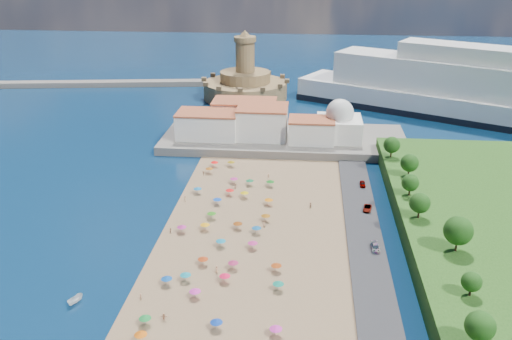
# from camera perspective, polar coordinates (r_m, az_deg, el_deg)

# --- Properties ---
(ground) EXTENTS (700.00, 700.00, 0.00)m
(ground) POSITION_cam_1_polar(r_m,az_deg,el_deg) (148.21, -2.48, -6.40)
(ground) COLOR #071938
(ground) RESTS_ON ground
(terrace) EXTENTS (90.00, 36.00, 3.00)m
(terrace) POSITION_cam_1_polar(r_m,az_deg,el_deg) (213.77, 2.83, 3.07)
(terrace) COLOR #59544C
(terrace) RESTS_ON ground
(jetty) EXTENTS (18.00, 70.00, 2.40)m
(jetty) POSITION_cam_1_polar(r_m,az_deg,el_deg) (249.00, -1.85, 5.73)
(jetty) COLOR #59544C
(jetty) RESTS_ON ground
(breakwater) EXTENTS (199.03, 34.77, 2.60)m
(breakwater) POSITION_cam_1_polar(r_m,az_deg,el_deg) (317.82, -18.78, 8.14)
(breakwater) COLOR #59544C
(breakwater) RESTS_ON ground
(waterfront_buildings) EXTENTS (57.00, 29.00, 11.00)m
(waterfront_buildings) POSITION_cam_1_polar(r_m,az_deg,el_deg) (213.37, -0.64, 4.86)
(waterfront_buildings) COLOR silver
(waterfront_buildings) RESTS_ON terrace
(domed_building) EXTENTS (16.00, 16.00, 15.00)m
(domed_building) POSITION_cam_1_polar(r_m,az_deg,el_deg) (209.70, 8.33, 4.64)
(domed_building) COLOR silver
(domed_building) RESTS_ON terrace
(fortress) EXTENTS (40.00, 40.00, 32.40)m
(fortress) POSITION_cam_1_polar(r_m,az_deg,el_deg) (276.44, -1.08, 8.54)
(fortress) COLOR olive
(fortress) RESTS_ON ground
(cruise_ship) EXTENTS (163.84, 103.43, 37.64)m
(cruise_ship) POSITION_cam_1_polar(r_m,az_deg,el_deg) (256.67, 22.67, 6.85)
(cruise_ship) COLOR black
(cruise_ship) RESTS_ON ground
(beach_parasols) EXTENTS (29.87, 114.72, 2.20)m
(beach_parasols) POSITION_cam_1_polar(r_m,az_deg,el_deg) (136.97, -3.65, -7.93)
(beach_parasols) COLOR gray
(beach_parasols) RESTS_ON beach
(beachgoers) EXTENTS (36.81, 96.84, 1.85)m
(beachgoers) POSITION_cam_1_polar(r_m,az_deg,el_deg) (148.55, -3.30, -5.85)
(beachgoers) COLOR tan
(beachgoers) RESTS_ON beach
(moored_boats) EXTENTS (6.53, 22.58, 1.68)m
(moored_boats) POSITION_cam_1_polar(r_m,az_deg,el_deg) (119.25, -18.70, -14.98)
(moored_boats) COLOR white
(moored_boats) RESTS_ON ground
(parked_cars) EXTENTS (2.92, 80.92, 1.39)m
(parked_cars) POSITION_cam_1_polar(r_m,az_deg,el_deg) (150.90, 11.47, -5.72)
(parked_cars) COLOR gray
(parked_cars) RESTS_ON promenade
(hillside_trees) EXTENTS (12.88, 110.06, 8.31)m
(hillside_trees) POSITION_cam_1_polar(r_m,az_deg,el_deg) (140.86, 17.23, -4.37)
(hillside_trees) COLOR #382314
(hillside_trees) RESTS_ON hillside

